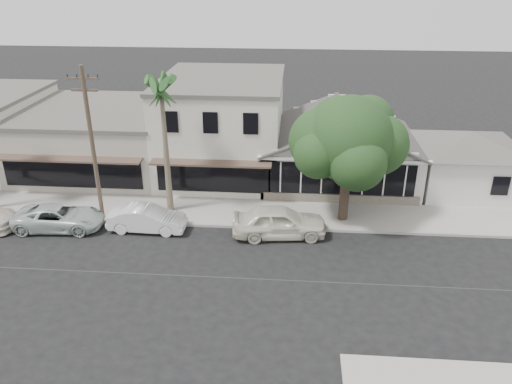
# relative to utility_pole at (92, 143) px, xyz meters

# --- Properties ---
(ground) EXTENTS (140.00, 140.00, 0.00)m
(ground) POSITION_rel_utility_pole_xyz_m (9.00, -5.20, -4.79)
(ground) COLOR black
(ground) RESTS_ON ground
(sidewalk_north) EXTENTS (90.00, 3.50, 0.15)m
(sidewalk_north) POSITION_rel_utility_pole_xyz_m (1.00, 1.55, -4.71)
(sidewalk_north) COLOR #9E9991
(sidewalk_north) RESTS_ON ground
(corner_shop) EXTENTS (10.40, 8.60, 5.10)m
(corner_shop) POSITION_rel_utility_pole_xyz_m (14.00, 7.27, -2.17)
(corner_shop) COLOR silver
(corner_shop) RESTS_ON ground
(side_cottage) EXTENTS (6.00, 6.00, 3.00)m
(side_cottage) POSITION_rel_utility_pole_xyz_m (22.20, 6.30, -3.29)
(side_cottage) COLOR silver
(side_cottage) RESTS_ON ground
(row_building_near) EXTENTS (8.00, 10.00, 6.50)m
(row_building_near) POSITION_rel_utility_pole_xyz_m (6.00, 8.30, -1.54)
(row_building_near) COLOR silver
(row_building_near) RESTS_ON ground
(row_building_midnear) EXTENTS (10.00, 10.00, 4.20)m
(row_building_midnear) POSITION_rel_utility_pole_xyz_m (-3.00, 8.30, -2.69)
(row_building_midnear) COLOR #B5AEA2
(row_building_midnear) RESTS_ON ground
(utility_pole) EXTENTS (1.80, 0.24, 9.00)m
(utility_pole) POSITION_rel_utility_pole_xyz_m (0.00, 0.00, 0.00)
(utility_pole) COLOR brown
(utility_pole) RESTS_ON ground
(car_0) EXTENTS (5.32, 2.61, 1.74)m
(car_0) POSITION_rel_utility_pole_xyz_m (10.32, -0.92, -3.92)
(car_0) COLOR silver
(car_0) RESTS_ON ground
(car_1) EXTENTS (4.38, 1.62, 1.43)m
(car_1) POSITION_rel_utility_pole_xyz_m (2.92, -0.88, -4.07)
(car_1) COLOR white
(car_1) RESTS_ON ground
(car_2) EXTENTS (5.09, 2.58, 1.38)m
(car_2) POSITION_rel_utility_pole_xyz_m (-2.08, -1.05, -4.10)
(car_2) COLOR #B6C4BD
(car_2) RESTS_ON ground
(shade_tree) EXTENTS (6.68, 6.04, 7.41)m
(shade_tree) POSITION_rel_utility_pole_xyz_m (13.91, 1.33, 0.09)
(shade_tree) COLOR #443429
(shade_tree) RESTS_ON ground
(palm_east) EXTENTS (3.50, 3.50, 8.72)m
(palm_east) POSITION_rel_utility_pole_xyz_m (3.68, 1.42, 2.69)
(palm_east) COLOR #726651
(palm_east) RESTS_ON ground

